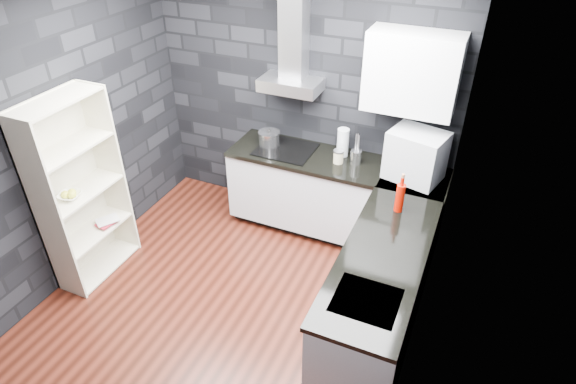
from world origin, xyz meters
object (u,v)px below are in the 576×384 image
Objects in this scene: bookshelf at (81,192)px; pot at (269,139)px; utensil_crock at (356,157)px; fruit_bowl at (70,196)px; red_bottle at (400,198)px; glass_vase at (343,142)px; appliance_garage at (416,156)px; storage_jar at (338,157)px.

pot is at bearing 53.70° from bookshelf.
utensil_crock reaches higher than fruit_bowl.
red_bottle is 2.82m from bookshelf.
glass_vase is 2.52m from bookshelf.
fruit_bowl is (-2.12, -1.61, -0.03)m from utensil_crock.
pot is 1.56× the size of utensil_crock.
appliance_garage reaches higher than red_bottle.
appliance_garage is at bearing -10.56° from glass_vase.
pot is at bearing 157.78° from red_bottle.
pot is 1.90m from bookshelf.
fruit_bowl is (-2.69, -1.57, -0.19)m from appliance_garage.
bookshelf is (-2.69, -1.45, -0.22)m from appliance_garage.
appliance_garage is 3.06m from bookshelf.
utensil_crock is (0.17, -0.10, -0.08)m from glass_vase.
glass_vase is at bearing 150.08° from utensil_crock.
red_bottle reaches higher than storage_jar.
pot reaches higher than fruit_bowl.
utensil_crock is 2.66m from fruit_bowl.
appliance_garage is at bearing -1.42° from pot.
storage_jar is at bearing -164.64° from appliance_garage.
glass_vase is at bearing -176.75° from appliance_garage.
red_bottle is (1.51, -0.62, 0.05)m from pot.
bookshelf is 0.12m from fruit_bowl.
storage_jar reaches higher than fruit_bowl.
pot is 0.45× the size of appliance_garage.
bookshelf is (-2.68, -0.87, -0.13)m from red_bottle.
appliance_garage reaches higher than fruit_bowl.
pot is 1.79× the size of storage_jar.
utensil_crock is 0.84m from red_bottle.
appliance_garage is 3.12m from fruit_bowl.
red_bottle is 0.14× the size of bookshelf.
utensil_crock is 0.59m from appliance_garage.
appliance_garage is (0.57, -0.04, 0.16)m from utensil_crock.
storage_jar is at bearing -160.02° from utensil_crock.
utensil_crock is 0.54× the size of red_bottle.
bookshelf is at bearing -128.16° from pot.
storage_jar is 0.63× the size of fruit_bowl.
glass_vase is at bearing 41.36° from fruit_bowl.
glass_vase is 0.60× the size of appliance_garage.
pot is at bearing 53.95° from fruit_bowl.
bookshelf is at bearing 90.00° from fruit_bowl.
storage_jar is 0.75m from appliance_garage.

